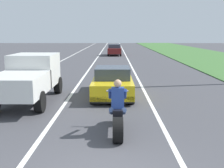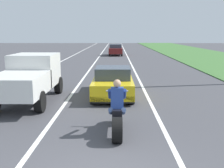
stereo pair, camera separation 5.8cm
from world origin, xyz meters
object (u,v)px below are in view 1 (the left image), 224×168
(distant_car_far_ahead, at_px, (114,50))
(motorcycle_with_rider, at_px, (118,115))
(sports_car_yellow, at_px, (113,82))
(pickup_truck_left_lane_white, at_px, (29,76))

(distant_car_far_ahead, bearing_deg, motorcycle_with_rider, -89.83)
(distant_car_far_ahead, bearing_deg, sports_car_yellow, -90.22)
(motorcycle_with_rider, bearing_deg, distant_car_far_ahead, 90.17)
(motorcycle_with_rider, distance_m, distant_car_far_ahead, 29.30)
(sports_car_yellow, distance_m, distant_car_far_ahead, 24.21)
(motorcycle_with_rider, height_order, pickup_truck_left_lane_white, pickup_truck_left_lane_white)
(sports_car_yellow, xyz_separation_m, pickup_truck_left_lane_white, (-3.54, -1.22, 0.48))
(motorcycle_with_rider, relative_size, distant_car_far_ahead, 0.55)
(pickup_truck_left_lane_white, bearing_deg, sports_car_yellow, 18.94)
(sports_car_yellow, relative_size, distant_car_far_ahead, 1.07)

